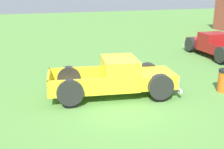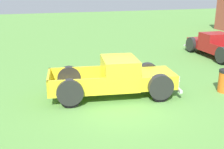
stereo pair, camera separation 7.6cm
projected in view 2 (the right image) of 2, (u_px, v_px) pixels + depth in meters
ground_plane at (123, 102)px, 10.50m from camera, size 80.00×80.00×0.00m
pickup_truck_foreground at (121, 78)px, 10.92m from camera, size 2.67×5.30×1.55m
pickup_truck_behind_left at (214, 45)px, 17.37m from camera, size 4.91×2.10×1.47m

